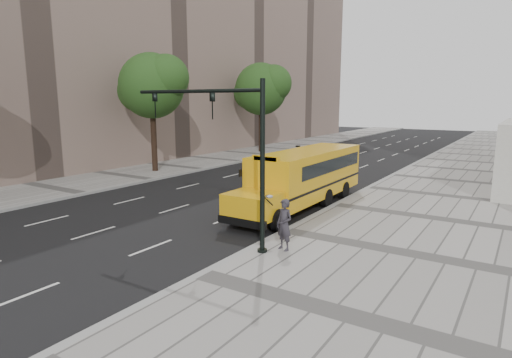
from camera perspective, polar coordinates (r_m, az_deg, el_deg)
The scene contains 12 objects.
ground at distance 26.29m, azimuth -1.69°, elevation -2.01°, with size 140.00×140.00×0.00m, color black.
sidewalk_museum at distance 22.02m, azimuth 25.13°, elevation -5.26°, with size 12.00×140.00×0.15m, color gray.
sidewalk_far at distance 33.63m, azimuth -17.34°, elevation 0.37°, with size 6.00×140.00×0.15m, color gray.
curb_museum at distance 23.48m, azimuth 10.49°, elevation -3.50°, with size 0.30×140.00×0.15m, color gray.
curb_far at distance 31.41m, azimuth -13.82°, elevation -0.13°, with size 0.30×140.00×0.15m, color gray.
tree_b at distance 34.64m, azimuth -13.64°, elevation 12.05°, with size 5.66×5.03×9.30m.
tree_c at distance 47.04m, azimuth 0.76°, elevation 11.96°, with size 6.27×5.58×9.69m.
school_bus at distance 23.20m, azimuth 6.63°, elevation 0.70°, with size 2.96×11.56×3.19m.
taxi_near at distance 23.99m, azimuth 0.46°, elevation -1.55°, with size 1.61×4.00×1.36m, color yellow.
taxi_far at distance 35.04m, azimuth 5.58°, elevation 2.35°, with size 1.65×4.73×1.56m, color yellow.
pedestrian at distance 15.95m, azimuth 3.80°, elevation -6.10°, with size 0.71×0.46×1.94m, color #2E2B32.
traffic_signal at distance 15.90m, azimuth -3.45°, elevation 4.79°, with size 6.18×0.36×6.40m.
Camera 1 is at (14.55, -21.16, 5.63)m, focal length 30.00 mm.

